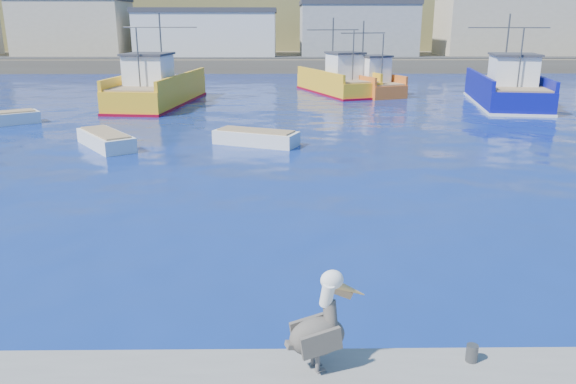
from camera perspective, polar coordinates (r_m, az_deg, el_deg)
The scene contains 12 objects.
ground at distance 13.00m, azimuth 0.18°, elevation -10.38°, with size 260.00×260.00×0.00m, color #08115E.
dock_bollards at distance 9.76m, azimuth 4.16°, elevation -16.10°, with size 36.20×0.20×0.30m.
far_shore at distance 120.79m, azimuth -0.61°, elevation 18.32°, with size 200.00×81.00×24.00m.
trawler_yellow_a at distance 43.78m, azimuth -13.15°, elevation 10.09°, with size 5.79×12.82×6.66m.
trawler_yellow_b at distance 49.58m, azimuth 5.11°, elevation 11.07°, with size 6.75×10.88×6.39m.
trawler_blue at distance 45.51m, azimuth 21.29°, elevation 9.62°, with size 6.28×12.74×6.63m.
boat_orange at distance 49.35m, azimuth 8.13°, elevation 10.98°, with size 5.84×8.70×6.06m.
skiff_left at distance 38.22m, azimuth -27.24°, elevation 6.52°, with size 4.46×3.76×0.95m.
skiff_mid at distance 28.52m, azimuth -3.26°, elevation 5.41°, with size 4.49×3.02×0.92m.
skiff_far at distance 47.99m, azimuth 20.59°, elevation 9.00°, with size 2.00×3.79×0.78m.
skiff_extra at distance 29.30m, azimuth -18.01°, elevation 4.93°, with size 3.78×4.45×0.95m.
pelican at distance 9.31m, azimuth 3.29°, elevation -13.63°, with size 1.37×0.83×1.72m.
Camera 1 is at (-0.17, -11.55, 5.95)m, focal length 35.00 mm.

